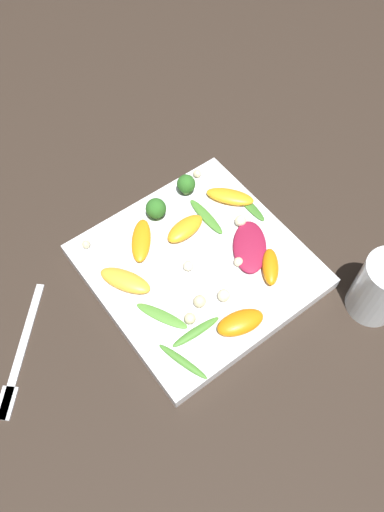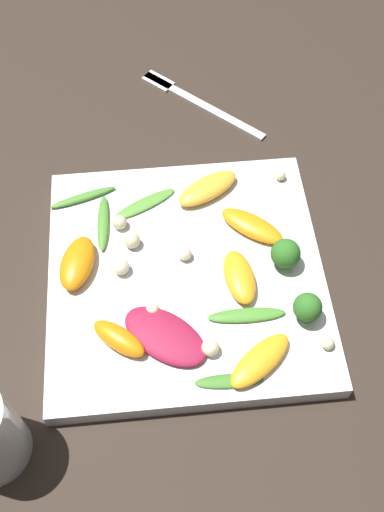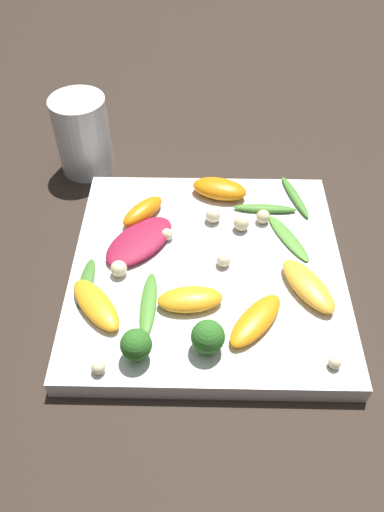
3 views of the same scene
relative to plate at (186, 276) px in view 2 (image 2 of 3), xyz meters
name	(u,v)px [view 2 (image 2 of 3)]	position (x,y,z in m)	size (l,w,h in m)	color
ground_plane	(186,281)	(0.00, 0.00, -0.01)	(2.40, 2.40, 0.00)	#2D231C
plate	(186,276)	(0.00, 0.00, 0.00)	(0.29, 0.29, 0.02)	white
fork	(189,97)	(0.03, 0.28, -0.01)	(0.15, 0.14, 0.01)	silver
radicchio_leaf_0	(165,336)	(-0.03, -0.08, 0.02)	(0.10, 0.10, 0.01)	maroon
orange_segment_0	(77,263)	(-0.11, 0.01, 0.02)	(0.05, 0.07, 0.02)	orange
orange_segment_1	(119,339)	(-0.07, -0.08, 0.02)	(0.06, 0.06, 0.02)	orange
orange_segment_2	(239,277)	(0.05, -0.02, 0.02)	(0.04, 0.07, 0.02)	orange
orange_segment_3	(260,361)	(0.06, -0.11, 0.02)	(0.08, 0.07, 0.01)	orange
orange_segment_4	(207,188)	(0.03, 0.10, 0.02)	(0.08, 0.06, 0.02)	#FCAD33
orange_segment_5	(252,226)	(0.08, 0.05, 0.02)	(0.08, 0.07, 0.01)	orange
broccoli_floret_0	(307,308)	(0.11, -0.06, 0.03)	(0.03, 0.03, 0.04)	#7A9E51
broccoli_floret_1	(286,257)	(0.10, 0.00, 0.03)	(0.03, 0.03, 0.04)	#7A9E51
arugula_sprig_0	(229,381)	(0.03, -0.13, 0.01)	(0.07, 0.02, 0.00)	#3D7528
arugula_sprig_1	(83,197)	(-0.11, 0.11, 0.01)	(0.08, 0.03, 0.01)	#47842D
arugula_sprig_2	(103,223)	(-0.09, 0.07, 0.01)	(0.02, 0.07, 0.01)	#47842D
arugula_sprig_3	(144,204)	(-0.04, 0.09, 0.01)	(0.08, 0.05, 0.00)	#518E33
arugula_sprig_4	(247,315)	(0.06, -0.06, 0.01)	(0.08, 0.02, 0.01)	#47842D
macadamia_nut_0	(280,175)	(0.12, 0.11, 0.02)	(0.01, 0.01, 0.01)	beige
macadamia_nut_1	(182,254)	(0.00, 0.02, 0.02)	(0.02, 0.02, 0.02)	beige
macadamia_nut_2	(328,343)	(0.13, -0.10, 0.02)	(0.01, 0.01, 0.01)	beige
macadamia_nut_3	(120,222)	(-0.07, 0.06, 0.02)	(0.02, 0.02, 0.02)	beige
macadamia_nut_4	(121,267)	(-0.07, 0.01, 0.02)	(0.02, 0.02, 0.02)	beige
macadamia_nut_5	(210,348)	(0.02, -0.09, 0.02)	(0.02, 0.02, 0.02)	beige
macadamia_nut_6	(153,309)	(-0.04, -0.05, 0.02)	(0.01, 0.01, 0.01)	beige
macadamia_nut_7	(132,240)	(-0.05, 0.04, 0.02)	(0.02, 0.02, 0.02)	beige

